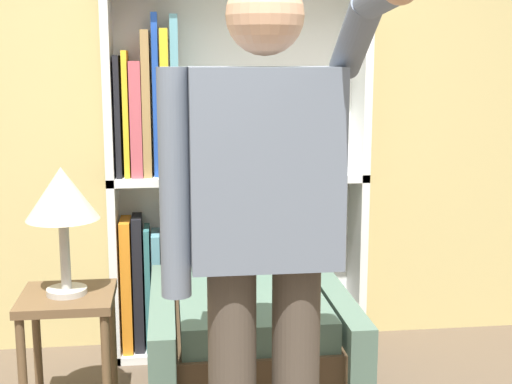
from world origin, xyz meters
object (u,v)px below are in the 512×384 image
at_px(bookcase, 204,186).
at_px(side_table, 68,321).
at_px(armchair, 248,334).
at_px(person_standing, 264,231).
at_px(table_lamp, 62,198).

bearing_deg(bookcase, side_table, -131.10).
relative_size(bookcase, side_table, 3.27).
bearing_deg(bookcase, armchair, -77.84).
xyz_separation_m(person_standing, side_table, (-0.71, 0.84, -0.57)).
distance_m(armchair, person_standing, 1.08).
xyz_separation_m(armchair, table_lamp, (-0.76, -0.01, 0.62)).
bearing_deg(armchair, person_standing, -93.18).
distance_m(bookcase, armchair, 0.88).
distance_m(bookcase, table_lamp, 0.93).
height_order(side_table, table_lamp, table_lamp).
height_order(armchair, person_standing, person_standing).
xyz_separation_m(person_standing, table_lamp, (-0.71, 0.84, -0.05)).
distance_m(bookcase, person_standing, 1.54).
height_order(bookcase, person_standing, bookcase).
bearing_deg(armchair, side_table, -179.11).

